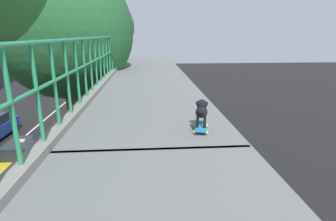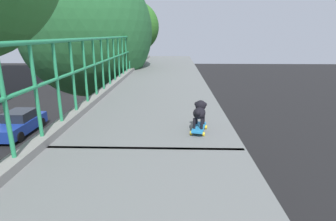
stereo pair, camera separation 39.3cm
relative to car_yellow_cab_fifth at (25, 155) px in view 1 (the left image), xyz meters
The scene contains 6 objects.
car_yellow_cab_fifth is the anchor object (origin of this frame).
city_bus 21.58m from the car_yellow_cab_fifth, 100.63° to the left, with size 2.53×10.05×3.51m.
roadside_tree_far 7.11m from the car_yellow_cab_fifth, 32.74° to the right, with size 5.08×5.08×9.21m.
roadside_tree_farthest 13.50m from the car_yellow_cab_fifth, 75.73° to the left, with size 4.58×4.58×9.41m.
toy_skateboard 12.60m from the car_yellow_cab_fifth, 52.93° to the right, with size 0.26×0.45×0.08m.
small_dog 12.65m from the car_yellow_cab_fifth, 52.75° to the right, with size 0.22×0.40×0.34m.
Camera 1 is at (0.98, -1.22, 6.58)m, focal length 28.25 mm.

